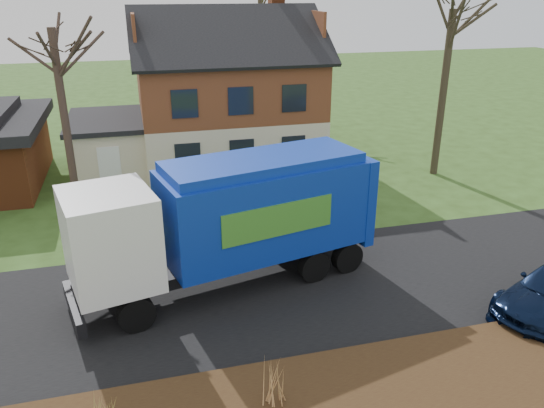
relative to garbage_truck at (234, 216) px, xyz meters
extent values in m
plane|color=#2D4818|center=(0.17, -0.87, -2.37)|extent=(120.00, 120.00, 0.00)
cube|color=black|center=(0.17, -0.87, -2.36)|extent=(80.00, 7.00, 0.02)
cube|color=beige|center=(2.17, 13.13, -1.02)|extent=(9.00, 7.50, 2.70)
cube|color=#502916|center=(2.17, 13.13, 1.73)|extent=(9.00, 7.50, 2.80)
cube|color=beige|center=(-4.03, 12.63, -1.07)|extent=(3.50, 5.50, 2.60)
cube|color=black|center=(-4.03, 12.63, 0.35)|extent=(3.90, 5.90, 0.24)
cylinder|color=black|center=(-3.18, -1.84, -1.85)|extent=(1.11, 0.59, 1.06)
cylinder|color=black|center=(-3.66, 0.24, -1.85)|extent=(1.11, 0.59, 1.06)
cylinder|color=black|center=(2.47, -0.52, -1.85)|extent=(1.11, 0.59, 1.06)
cylinder|color=black|center=(1.98, 1.56, -1.85)|extent=(1.11, 0.59, 1.06)
cylinder|color=black|center=(3.76, -0.22, -1.85)|extent=(1.11, 0.59, 1.06)
cylinder|color=black|center=(3.27, 1.86, -1.85)|extent=(1.11, 0.59, 1.06)
cube|color=black|center=(0.05, 0.01, -1.51)|extent=(8.79, 3.17, 0.36)
cube|color=white|center=(-3.67, -0.85, 0.07)|extent=(2.85, 3.01, 2.75)
cube|color=black|center=(-4.76, -1.11, 0.22)|extent=(0.59, 2.20, 0.92)
cube|color=black|center=(-4.85, -1.13, -1.81)|extent=(0.82, 2.53, 0.46)
cube|color=#0D2FA0|center=(0.99, 0.23, 0.07)|extent=(6.82, 3.93, 2.75)
cube|color=#0D2FA0|center=(0.99, 0.23, 1.59)|extent=(6.45, 3.56, 0.31)
cube|color=#0D2FA0|center=(4.21, 0.98, -0.04)|extent=(0.94, 2.61, 2.95)
cube|color=#3E842B|center=(1.13, -1.06, 0.17)|extent=(3.57, 0.87, 1.02)
cube|color=#3E842B|center=(0.55, 1.45, 0.17)|extent=(3.57, 0.87, 1.02)
imported|color=#A6AAAE|center=(-0.51, 4.40, -1.54)|extent=(5.39, 3.26, 1.68)
cylinder|color=#3D2D24|center=(-5.34, 7.00, 1.40)|extent=(0.31, 0.31, 7.56)
cylinder|color=#383021|center=(11.97, 8.11, 1.62)|extent=(0.37, 0.37, 7.99)
cylinder|color=#382E21|center=(6.31, 22.48, 1.78)|extent=(0.32, 0.32, 8.31)
cone|color=#B3824F|center=(-0.23, -5.83, -1.54)|extent=(0.05, 0.05, 1.08)
cone|color=#B3824F|center=(-0.40, -5.83, -1.54)|extent=(0.05, 0.05, 1.08)
cone|color=#B3824F|center=(-0.06, -5.83, -1.54)|extent=(0.05, 0.05, 1.08)
cone|color=#B3824F|center=(-0.23, -5.70, -1.54)|extent=(0.05, 0.05, 1.08)
cone|color=#B3824F|center=(-0.23, -5.97, -1.54)|extent=(0.05, 0.05, 1.08)
camera|label=1|loc=(-2.70, -14.80, 6.56)|focal=35.00mm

